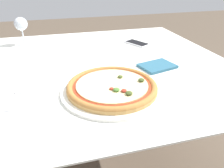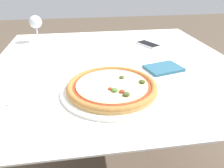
{
  "view_description": "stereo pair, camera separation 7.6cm",
  "coord_description": "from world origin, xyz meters",
  "px_view_note": "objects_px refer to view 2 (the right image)",
  "views": [
    {
      "loc": [
        -0.23,
        -0.93,
        1.14
      ],
      "look_at": [
        -0.05,
        -0.27,
        0.78
      ],
      "focal_mm": 35.0,
      "sensor_mm": 36.0,
      "label": 1
    },
    {
      "loc": [
        -0.16,
        -0.94,
        1.14
      ],
      "look_at": [
        -0.05,
        -0.27,
        0.78
      ],
      "focal_mm": 35.0,
      "sensor_mm": 36.0,
      "label": 2
    }
  ],
  "objects_px": {
    "fork": "(19,91)",
    "wine_glass_far_left": "(36,23)",
    "pizza_plate": "(112,87)",
    "dining_table": "(114,79)",
    "cell_phone": "(148,44)"
  },
  "relations": [
    {
      "from": "fork",
      "to": "wine_glass_far_left",
      "type": "relative_size",
      "value": 1.1
    },
    {
      "from": "pizza_plate",
      "to": "wine_glass_far_left",
      "type": "distance_m",
      "value": 0.75
    },
    {
      "from": "dining_table",
      "to": "pizza_plate",
      "type": "height_order",
      "value": "pizza_plate"
    },
    {
      "from": "pizza_plate",
      "to": "fork",
      "type": "xyz_separation_m",
      "value": [
        -0.33,
        0.05,
        -0.01
      ]
    },
    {
      "from": "wine_glass_far_left",
      "to": "fork",
      "type": "bearing_deg",
      "value": -88.34
    },
    {
      "from": "fork",
      "to": "wine_glass_far_left",
      "type": "bearing_deg",
      "value": 91.66
    },
    {
      "from": "dining_table",
      "to": "cell_phone",
      "type": "distance_m",
      "value": 0.33
    },
    {
      "from": "dining_table",
      "to": "fork",
      "type": "distance_m",
      "value": 0.45
    },
    {
      "from": "cell_phone",
      "to": "wine_glass_far_left",
      "type": "bearing_deg",
      "value": 165.29
    },
    {
      "from": "cell_phone",
      "to": "fork",
      "type": "bearing_deg",
      "value": -143.8
    },
    {
      "from": "dining_table",
      "to": "fork",
      "type": "bearing_deg",
      "value": -149.22
    },
    {
      "from": "pizza_plate",
      "to": "fork",
      "type": "height_order",
      "value": "pizza_plate"
    },
    {
      "from": "fork",
      "to": "cell_phone",
      "type": "height_order",
      "value": "cell_phone"
    },
    {
      "from": "dining_table",
      "to": "wine_glass_far_left",
      "type": "xyz_separation_m",
      "value": [
        -0.4,
        0.39,
        0.2
      ]
    },
    {
      "from": "dining_table",
      "to": "fork",
      "type": "relative_size",
      "value": 6.67
    }
  ]
}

